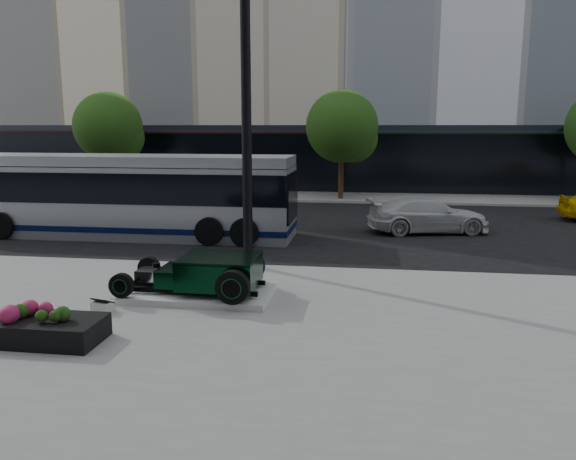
# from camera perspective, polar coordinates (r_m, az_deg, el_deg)

# --- Properties ---
(ground) EXTENTS (120.00, 120.00, 0.00)m
(ground) POSITION_cam_1_polar(r_m,az_deg,el_deg) (17.65, -0.06, -2.42)
(ground) COLOR black
(ground) RESTS_ON ground
(sidewalk_near) EXTENTS (70.00, 17.00, 0.12)m
(sidewalk_near) POSITION_cam_1_polar(r_m,az_deg,el_deg) (7.99, -11.57, -18.90)
(sidewalk_near) COLOR gray
(sidewalk_near) RESTS_ON ground
(sidewalk_far) EXTENTS (70.00, 4.00, 0.12)m
(sidewalk_far) POSITION_cam_1_polar(r_m,az_deg,el_deg) (31.36, 3.63, 3.38)
(sidewalk_far) COLOR gray
(sidewalk_far) RESTS_ON ground
(street_trees) EXTENTS (29.80, 3.80, 5.70)m
(street_trees) POSITION_cam_1_polar(r_m,az_deg,el_deg) (30.12, 5.77, 10.13)
(street_trees) COLOR black
(street_trees) RESTS_ON sidewalk_far
(display_plinth) EXTENTS (3.40, 1.80, 0.15)m
(display_plinth) POSITION_cam_1_polar(r_m,az_deg,el_deg) (13.06, -9.21, -6.35)
(display_plinth) COLOR silver
(display_plinth) RESTS_ON sidewalk_near
(hot_rod) EXTENTS (3.22, 2.00, 0.81)m
(hot_rod) POSITION_cam_1_polar(r_m,az_deg,el_deg) (12.83, -7.86, -4.29)
(hot_rod) COLOR black
(hot_rod) RESTS_ON display_plinth
(info_plaque) EXTENTS (0.46, 0.38, 0.31)m
(info_plaque) POSITION_cam_1_polar(r_m,az_deg,el_deg) (12.49, -18.31, -7.31)
(info_plaque) COLOR silver
(info_plaque) RESTS_ON sidewalk_near
(lamppost) EXTENTS (0.48, 0.48, 8.79)m
(lamppost) POSITION_cam_1_polar(r_m,az_deg,el_deg) (15.17, -4.25, 11.36)
(lamppost) COLOR black
(lamppost) RESTS_ON sidewalk_near
(flower_planter) EXTENTS (2.12, 1.06, 0.69)m
(flower_planter) POSITION_cam_1_polar(r_m,az_deg,el_deg) (11.17, -23.62, -9.10)
(flower_planter) COLOR black
(flower_planter) RESTS_ON sidewalk_near
(transit_bus) EXTENTS (12.12, 2.88, 2.92)m
(transit_bus) POSITION_cam_1_polar(r_m,az_deg,el_deg) (21.15, -15.94, 3.43)
(transit_bus) COLOR #A2A6AB
(transit_bus) RESTS_ON ground
(white_sedan) EXTENTS (4.77, 2.72, 1.30)m
(white_sedan) POSITION_cam_1_polar(r_m,az_deg,el_deg) (21.70, 14.03, 1.46)
(white_sedan) COLOR silver
(white_sedan) RESTS_ON ground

